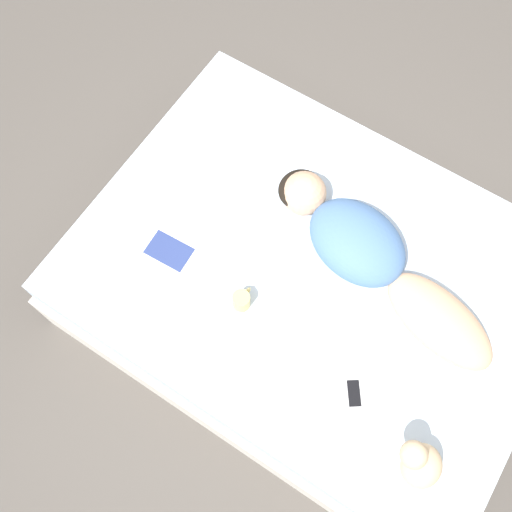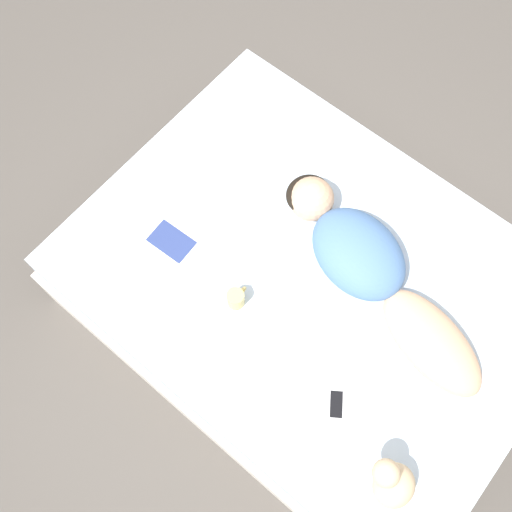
{
  "view_description": "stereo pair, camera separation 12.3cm",
  "coord_description": "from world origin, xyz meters",
  "views": [
    {
      "loc": [
        -0.96,
        -0.3,
        3.1
      ],
      "look_at": [
        -0.11,
        0.25,
        0.63
      ],
      "focal_mm": 42.0,
      "sensor_mm": 36.0,
      "label": 1
    },
    {
      "loc": [
        -0.89,
        -0.4,
        3.1
      ],
      "look_at": [
        -0.11,
        0.25,
        0.63
      ],
      "focal_mm": 42.0,
      "sensor_mm": 36.0,
      "label": 2
    }
  ],
  "objects": [
    {
      "name": "open_magazine",
      "position": [
        -0.39,
        0.6,
        0.58
      ],
      "size": [
        0.42,
        0.31,
        0.01
      ],
      "rotation": [
        0.0,
        0.0,
        0.06
      ],
      "color": "white",
      "rests_on": "bed"
    },
    {
      "name": "ground_plane",
      "position": [
        0.0,
        0.0,
        0.0
      ],
      "size": [
        12.0,
        12.0,
        0.0
      ],
      "primitive_type": "plane",
      "color": "#4C4742"
    },
    {
      "name": "plush_toy",
      "position": [
        -0.51,
        -0.75,
        0.68
      ],
      "size": [
        0.18,
        0.19,
        0.23
      ],
      "color": "#D1B289",
      "rests_on": "bed"
    },
    {
      "name": "cell_phone",
      "position": [
        -0.4,
        -0.42,
        0.58
      ],
      "size": [
        0.14,
        0.13,
        0.01
      ],
      "rotation": [
        0.0,
        0.0,
        -0.96
      ],
      "color": "silver",
      "rests_on": "bed"
    },
    {
      "name": "person",
      "position": [
        0.15,
        -0.18,
        0.67
      ],
      "size": [
        0.54,
        1.23,
        0.21
      ],
      "rotation": [
        0.0,
        0.0,
        -0.24
      ],
      "color": "tan",
      "rests_on": "bed"
    },
    {
      "name": "coffee_mug",
      "position": [
        -0.32,
        0.19,
        0.63
      ],
      "size": [
        0.11,
        0.08,
        0.1
      ],
      "color": "tan",
      "rests_on": "bed"
    },
    {
      "name": "bed",
      "position": [
        0.0,
        0.0,
        0.28
      ],
      "size": [
        1.63,
        2.19,
        0.58
      ],
      "color": "beige",
      "rests_on": "ground_plane"
    }
  ]
}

